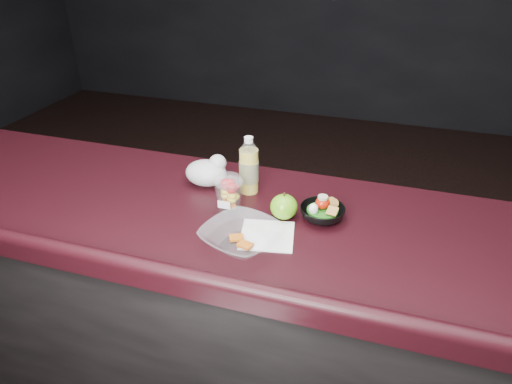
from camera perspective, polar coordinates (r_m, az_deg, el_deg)
counter at (r=1.82m, az=-1.63°, el=-16.37°), size 4.06×0.71×1.02m
lemonade_bottle at (r=1.59m, az=-0.89°, el=2.87°), size 0.07×0.07×0.21m
fruit_cup at (r=1.49m, az=-3.41°, el=0.02°), size 0.10×0.10×0.14m
green_apple at (r=1.46m, az=3.51°, el=-1.85°), size 0.09×0.09×0.09m
plastic_bag at (r=1.66m, az=-6.06°, el=2.55°), size 0.15×0.13×0.11m
snack_bowl at (r=1.47m, az=8.25°, el=-2.47°), size 0.18×0.18×0.08m
takeout_bowl at (r=1.35m, az=-1.80°, el=-5.61°), size 0.29×0.29×0.06m
paper_napkin at (r=1.40m, az=1.40°, el=-5.44°), size 0.19×0.19×0.00m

